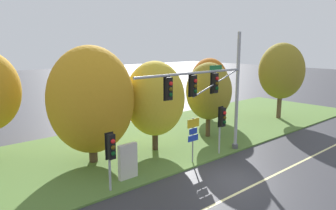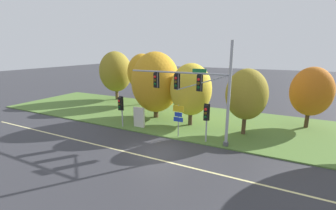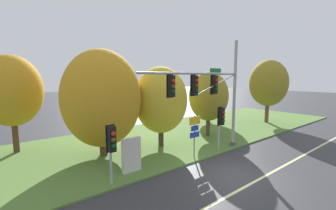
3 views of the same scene
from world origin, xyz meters
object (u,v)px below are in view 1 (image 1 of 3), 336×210
(route_sign_post, at_px, (193,133))
(tree_right_far, at_px, (209,82))
(pedestrian_signal_near_kerb, at_px, (111,150))
(tree_behind_signpost, at_px, (91,100))
(pedestrian_signal_further_along, at_px, (222,120))
(traffic_signal_mast, at_px, (212,89))
(info_kiosk, at_px, (128,161))
(tree_mid_verge, at_px, (155,99))
(tree_furthest_back, at_px, (281,71))
(tree_tall_centre, at_px, (209,91))

(route_sign_post, relative_size, tree_right_far, 0.48)
(pedestrian_signal_near_kerb, distance_m, tree_behind_signpost, 4.80)
(pedestrian_signal_further_along, xyz_separation_m, route_sign_post, (-2.44, 0.19, -0.47))
(traffic_signal_mast, height_order, info_kiosk, traffic_signal_mast)
(pedestrian_signal_near_kerb, bearing_deg, pedestrian_signal_further_along, 0.04)
(traffic_signal_mast, distance_m, tree_mid_verge, 3.93)
(pedestrian_signal_near_kerb, relative_size, tree_behind_signpost, 0.42)
(pedestrian_signal_near_kerb, bearing_deg, tree_right_far, 26.17)
(pedestrian_signal_near_kerb, relative_size, route_sign_post, 1.08)
(tree_mid_verge, height_order, info_kiosk, tree_mid_verge)
(tree_mid_verge, relative_size, tree_right_far, 1.05)
(pedestrian_signal_further_along, relative_size, info_kiosk, 1.65)
(tree_right_far, bearing_deg, route_sign_post, -142.81)
(route_sign_post, bearing_deg, info_kiosk, 172.11)
(tree_behind_signpost, height_order, tree_right_far, tree_behind_signpost)
(pedestrian_signal_further_along, distance_m, tree_mid_verge, 4.58)
(tree_mid_verge, bearing_deg, tree_behind_signpost, 170.17)
(pedestrian_signal_further_along, bearing_deg, tree_furthest_back, 13.72)
(traffic_signal_mast, relative_size, tree_mid_verge, 1.43)
(tree_tall_centre, height_order, info_kiosk, tree_tall_centre)
(pedestrian_signal_near_kerb, distance_m, tree_mid_verge, 6.77)
(tree_right_far, bearing_deg, tree_furthest_back, -44.88)
(route_sign_post, distance_m, tree_mid_verge, 3.75)
(tree_behind_signpost, bearing_deg, info_kiosk, -87.75)
(tree_behind_signpost, bearing_deg, tree_tall_centre, -5.99)
(pedestrian_signal_near_kerb, bearing_deg, tree_tall_centre, 17.20)
(tree_right_far, bearing_deg, tree_tall_centre, -138.87)
(traffic_signal_mast, height_order, tree_mid_verge, traffic_signal_mast)
(traffic_signal_mast, height_order, pedestrian_signal_near_kerb, traffic_signal_mast)
(pedestrian_signal_further_along, bearing_deg, route_sign_post, 175.53)
(tree_mid_verge, relative_size, tree_tall_centre, 1.05)
(route_sign_post, bearing_deg, pedestrian_signal_further_along, -4.47)
(traffic_signal_mast, bearing_deg, pedestrian_signal_near_kerb, -179.26)
(tree_mid_verge, bearing_deg, pedestrian_signal_further_along, -53.25)
(route_sign_post, relative_size, tree_mid_verge, 0.46)
(pedestrian_signal_near_kerb, bearing_deg, route_sign_post, 1.94)
(traffic_signal_mast, relative_size, tree_behind_signpost, 1.22)
(pedestrian_signal_further_along, relative_size, tree_behind_signpost, 0.45)
(traffic_signal_mast, distance_m, pedestrian_signal_further_along, 2.30)
(tree_mid_verge, xyz_separation_m, tree_furthest_back, (14.89, -0.54, 0.99))
(info_kiosk, bearing_deg, pedestrian_signal_further_along, -6.66)
(tree_furthest_back, distance_m, info_kiosk, 19.46)
(route_sign_post, distance_m, tree_furthest_back, 15.20)
(tree_behind_signpost, relative_size, tree_right_far, 1.23)
(tree_furthest_back, bearing_deg, pedestrian_signal_further_along, -166.28)
(pedestrian_signal_near_kerb, xyz_separation_m, route_sign_post, (5.81, 0.20, -0.32))
(tree_tall_centre, height_order, tree_right_far, tree_right_far)
(pedestrian_signal_near_kerb, relative_size, tree_mid_verge, 0.49)
(tree_tall_centre, bearing_deg, tree_right_far, 41.13)
(traffic_signal_mast, relative_size, tree_right_far, 1.50)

